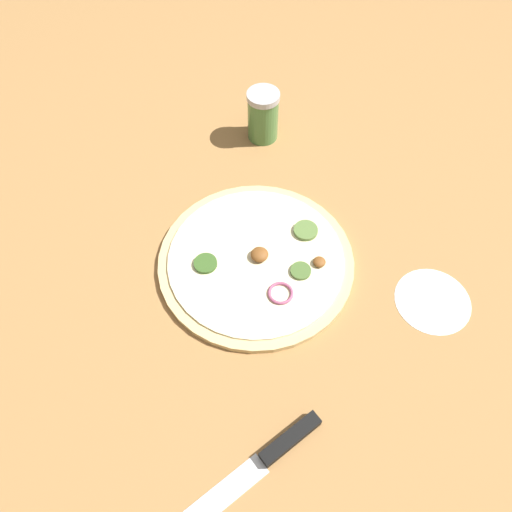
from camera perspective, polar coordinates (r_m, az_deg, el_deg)
ground_plane at (r=0.86m, az=0.00°, el=-0.80°), size 3.00×3.00×0.00m
pizza at (r=0.85m, az=0.07°, el=-0.52°), size 0.33×0.33×0.03m
knife at (r=0.73m, az=0.99°, el=-22.29°), size 0.11×0.29×0.02m
spice_jar at (r=1.02m, az=0.80°, el=15.76°), size 0.06×0.06×0.11m
flour_patch at (r=0.87m, az=19.54°, el=-4.85°), size 0.12×0.12×0.00m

